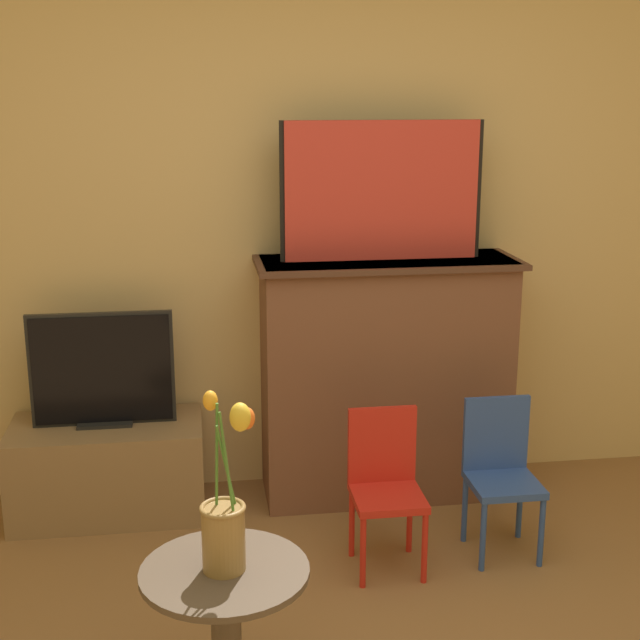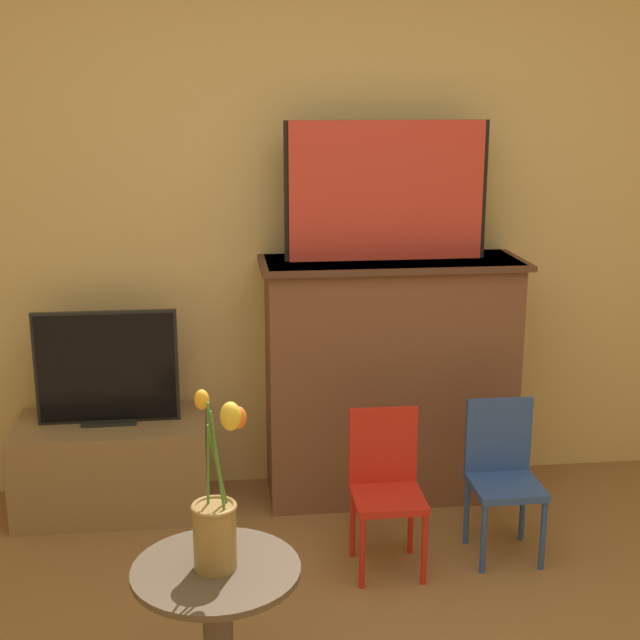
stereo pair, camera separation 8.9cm
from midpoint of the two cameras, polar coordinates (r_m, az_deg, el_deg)
wall_back at (r=4.17m, az=0.40°, el=7.32°), size 8.00×0.06×2.70m
fireplace_mantel at (r=4.17m, az=5.08°, el=-3.61°), size 1.19×0.45×1.13m
painting at (r=3.98m, az=4.93°, el=8.22°), size 0.91×0.03×0.61m
tv_stand at (r=4.21m, az=-12.53°, el=-9.11°), size 0.85×0.45×0.42m
tv_monitor at (r=4.05m, az=-12.88°, el=-3.09°), size 0.63×0.12×0.51m
chair_red at (r=3.62m, az=4.95°, el=-10.24°), size 0.28×0.28×0.64m
chair_blue at (r=3.79m, az=12.27°, el=-9.34°), size 0.28×0.28×0.64m
side_table at (r=2.77m, az=-5.59°, el=-18.90°), size 0.49×0.49×0.54m
vase_tulips at (r=2.60m, az=-5.65°, el=-12.49°), size 0.17×0.14×0.53m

